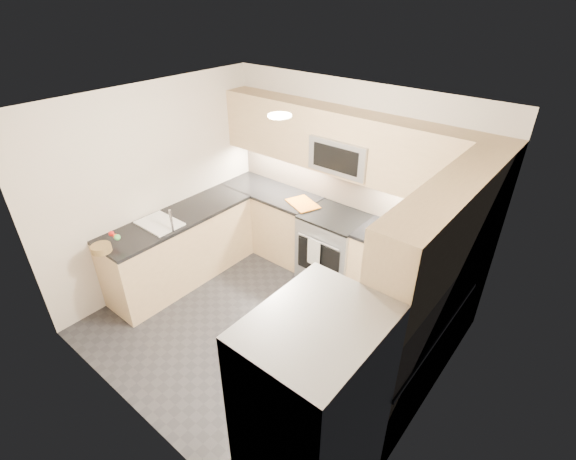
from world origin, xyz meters
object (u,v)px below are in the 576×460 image
object	(u,v)px
gas_range	(333,247)
cutting_board	(303,204)
refrigerator	(313,420)
utensil_bowl	(428,244)
microwave	(345,154)
fruit_basket	(101,248)

from	to	relation	value
gas_range	cutting_board	bearing A→B (deg)	-177.14
refrigerator	utensil_bowl	xyz separation A→B (m)	(-0.25, 2.41, 0.11)
gas_range	utensil_bowl	xyz separation A→B (m)	(1.20, -0.01, 0.55)
microwave	cutting_board	xyz separation A→B (m)	(-0.49, -0.15, -0.75)
gas_range	refrigerator	size ratio (longest dim) A/B	0.51
gas_range	fruit_basket	bearing A→B (deg)	-123.21
refrigerator	cutting_board	bearing A→B (deg)	128.98
utensil_bowl	gas_range	bearing A→B (deg)	179.31
utensil_bowl	fruit_basket	xyz separation A→B (m)	(-2.69, -2.26, -0.03)
microwave	cutting_board	bearing A→B (deg)	-163.10
microwave	cutting_board	world-z (taller)	microwave
gas_range	fruit_basket	size ratio (longest dim) A/B	4.31
gas_range	utensil_bowl	size ratio (longest dim) A/B	3.80
microwave	cutting_board	distance (m)	0.91
refrigerator	cutting_board	size ratio (longest dim) A/B	4.19
gas_range	cutting_board	distance (m)	0.70
utensil_bowl	cutting_board	world-z (taller)	utensil_bowl
cutting_board	fruit_basket	distance (m)	2.46
refrigerator	utensil_bowl	bearing A→B (deg)	95.88
cutting_board	fruit_basket	world-z (taller)	fruit_basket
fruit_basket	cutting_board	bearing A→B (deg)	66.12
utensil_bowl	cutting_board	bearing A→B (deg)	-179.66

